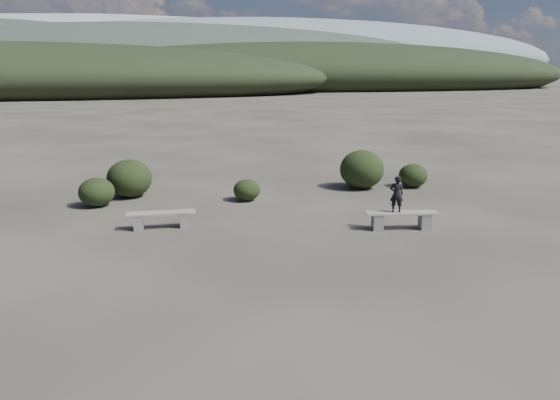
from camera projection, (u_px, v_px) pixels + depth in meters
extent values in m
plane|color=#2F2B25|center=(282.00, 300.00, 10.36)|extent=(1200.00, 1200.00, 0.00)
cube|color=slate|center=(138.00, 222.00, 14.88)|extent=(0.27, 0.37, 0.41)
cube|color=slate|center=(184.00, 220.00, 15.13)|extent=(0.27, 0.37, 0.41)
cube|color=gray|center=(161.00, 213.00, 14.95)|extent=(1.87, 0.42, 0.05)
cube|color=slate|center=(377.00, 222.00, 14.88)|extent=(0.34, 0.43, 0.44)
cube|color=slate|center=(425.00, 221.00, 14.94)|extent=(0.34, 0.43, 0.44)
cube|color=gray|center=(402.00, 213.00, 14.86)|extent=(2.01, 0.76, 0.05)
imported|color=black|center=(397.00, 194.00, 14.73)|extent=(0.41, 0.32, 0.99)
ellipsoid|color=black|center=(97.00, 192.00, 17.37)|extent=(1.13, 1.13, 0.93)
ellipsoid|color=black|center=(129.00, 178.00, 18.60)|extent=(1.52, 1.52, 1.30)
ellipsoid|color=black|center=(247.00, 190.00, 18.15)|extent=(0.90, 0.90, 0.72)
ellipsoid|color=black|center=(362.00, 169.00, 19.97)|extent=(1.61, 1.61, 1.41)
ellipsoid|color=black|center=(413.00, 176.00, 20.20)|extent=(1.05, 1.05, 0.88)
ellipsoid|color=black|center=(8.00, 79.00, 89.47)|extent=(110.00, 40.00, 12.00)
ellipsoid|color=black|center=(321.00, 75.00, 121.52)|extent=(120.00, 44.00, 14.00)
ellipsoid|color=#2A332A|center=(157.00, 65.00, 160.65)|extent=(190.00, 64.00, 24.00)
ellipsoid|color=slate|center=(281.00, 59.00, 307.61)|extent=(340.00, 110.00, 44.00)
ellipsoid|color=#8D979F|center=(108.00, 57.00, 379.68)|extent=(460.00, 140.00, 56.00)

